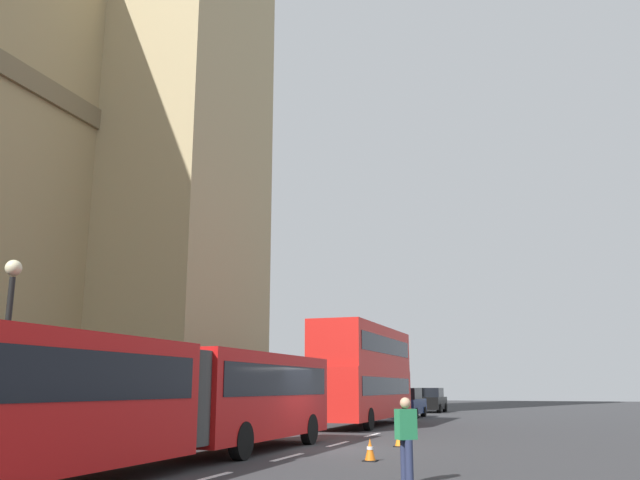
{
  "coord_description": "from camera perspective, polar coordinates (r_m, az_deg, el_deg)",
  "views": [
    {
      "loc": [
        -20.47,
        -7.12,
        1.89
      ],
      "look_at": [
        7.59,
        2.64,
        8.54
      ],
      "focal_mm": 37.02,
      "sensor_mm": 36.0,
      "label": 1
    }
  ],
  "objects": [
    {
      "name": "ground_plane",
      "position": [
        21.76,
        0.01,
        -17.6
      ],
      "size": [
        160.0,
        160.0,
        0.0
      ],
      "primitive_type": "plane",
      "color": "#333335"
    },
    {
      "name": "street_lamp",
      "position": [
        19.48,
        -25.51,
        -7.98
      ],
      "size": [
        0.44,
        0.44,
        5.27
      ],
      "color": "black",
      "rests_on": "ground_plane"
    },
    {
      "name": "sedan_trailing",
      "position": [
        53.37,
        9.6,
        -13.49
      ],
      "size": [
        4.4,
        1.86,
        1.85
      ],
      "color": "black",
      "rests_on": "ground_plane"
    },
    {
      "name": "traffic_cone_west",
      "position": [
        18.21,
        4.35,
        -17.65
      ],
      "size": [
        0.36,
        0.36,
        0.58
      ],
      "color": "black",
      "rests_on": "ground_plane"
    },
    {
      "name": "double_decker_bus",
      "position": [
        34.32,
        3.85,
        -11.22
      ],
      "size": [
        10.91,
        2.54,
        4.9
      ],
      "color": "red",
      "rests_on": "ground_plane"
    },
    {
      "name": "sedan_lead",
      "position": [
        44.04,
        7.5,
        -13.78
      ],
      "size": [
        4.4,
        1.86,
        1.85
      ],
      "color": "navy",
      "rests_on": "ground_plane"
    },
    {
      "name": "articulated_bus",
      "position": [
        17.07,
        -13.43,
        -12.77
      ],
      "size": [
        17.94,
        2.54,
        2.9
      ],
      "color": "red",
      "rests_on": "ground_plane"
    },
    {
      "name": "lane_centre_marking",
      "position": [
        17.11,
        -5.85,
        -18.88
      ],
      "size": [
        25.2,
        0.16,
        0.01
      ],
      "color": "silver",
      "rests_on": "ground_plane"
    },
    {
      "name": "traffic_cone_east",
      "position": [
        24.68,
        7.15,
        -16.26
      ],
      "size": [
        0.36,
        0.36,
        0.58
      ],
      "color": "black",
      "rests_on": "ground_plane"
    },
    {
      "name": "pedestrian_near_cones",
      "position": [
        14.04,
        7.46,
        -16.51
      ],
      "size": [
        0.44,
        0.46,
        1.69
      ],
      "color": "#262D4C",
      "rests_on": "ground_plane"
    },
    {
      "name": "traffic_cone_middle",
      "position": [
        22.61,
        6.86,
        -16.61
      ],
      "size": [
        0.36,
        0.36,
        0.58
      ],
      "color": "black",
      "rests_on": "ground_plane"
    }
  ]
}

